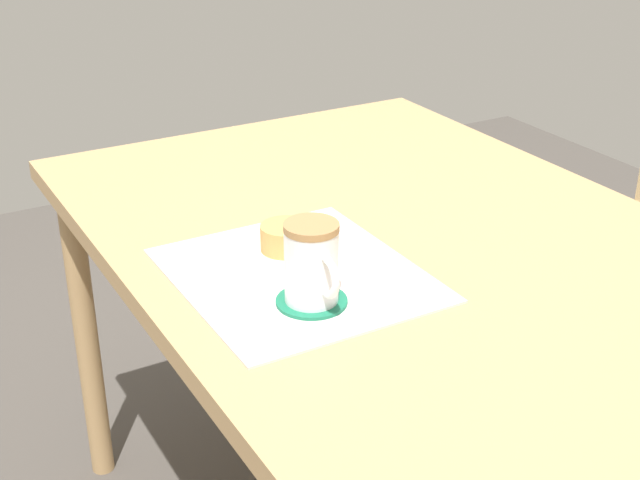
{
  "coord_description": "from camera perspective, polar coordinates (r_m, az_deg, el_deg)",
  "views": [
    {
      "loc": [
        1.09,
        -0.76,
        1.37
      ],
      "look_at": [
        0.06,
        -0.18,
        0.8
      ],
      "focal_mm": 50.0,
      "sensor_mm": 36.0,
      "label": 1
    }
  ],
  "objects": [
    {
      "name": "coffee_mug",
      "position": [
        1.21,
        -0.49,
        -1.49
      ],
      "size": [
        0.11,
        0.08,
        0.12
      ],
      "color": "white",
      "rests_on": "coffee_coaster"
    },
    {
      "name": "coffee_coaster",
      "position": [
        1.24,
        -0.54,
        -3.94
      ],
      "size": [
        0.1,
        0.1,
        0.0
      ],
      "primitive_type": "cylinder",
      "color": "#196B4C",
      "rests_on": "placemat"
    },
    {
      "name": "pastry",
      "position": [
        1.36,
        -2.23,
        0.19
      ],
      "size": [
        0.08,
        0.08,
        0.04
      ],
      "primitive_type": "cylinder",
      "color": "tan",
      "rests_on": "pastry_plate"
    },
    {
      "name": "dining_table",
      "position": [
        1.5,
        4.73,
        -2.0
      ],
      "size": [
        1.27,
        0.89,
        0.75
      ],
      "color": "tan",
      "rests_on": "ground_plane"
    },
    {
      "name": "pastry_plate",
      "position": [
        1.37,
        -2.21,
        -0.8
      ],
      "size": [
        0.15,
        0.15,
        0.01
      ],
      "primitive_type": "cylinder",
      "color": "silver",
      "rests_on": "placemat"
    },
    {
      "name": "placemat",
      "position": [
        1.32,
        -1.51,
        -2.25
      ],
      "size": [
        0.38,
        0.34,
        0.0
      ],
      "primitive_type": "cube",
      "color": "silver",
      "rests_on": "dining_table"
    }
  ]
}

